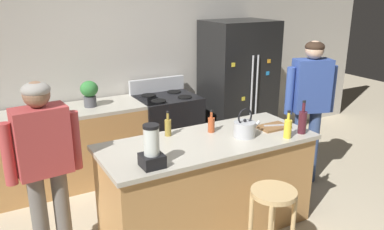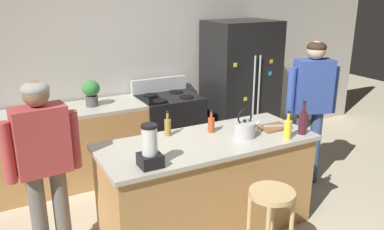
{
  "view_description": "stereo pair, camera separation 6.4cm",
  "coord_description": "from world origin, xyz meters",
  "px_view_note": "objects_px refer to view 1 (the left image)",
  "views": [
    {
      "loc": [
        -1.72,
        -2.8,
        2.2
      ],
      "look_at": [
        0.0,
        0.3,
        1.06
      ],
      "focal_mm": 36.8,
      "sensor_mm": 36.0,
      "label": 1
    },
    {
      "loc": [
        -1.66,
        -2.83,
        2.2
      ],
      "look_at": [
        0.0,
        0.3,
        1.06
      ],
      "focal_mm": 36.8,
      "sensor_mm": 36.0,
      "label": 2
    }
  ],
  "objects_px": {
    "person_by_sink_right": "(310,100)",
    "bottle_cooking_sauce": "(211,124)",
    "potted_plant": "(89,92)",
    "tea_kettle": "(245,128)",
    "chef_knife": "(275,125)",
    "bar_stool": "(273,209)",
    "cutting_board": "(273,127)",
    "person_by_island_left": "(44,158)",
    "stove_range": "(167,129)",
    "blender_appliance": "(152,149)",
    "bottle_soda": "(288,128)",
    "bottle_wine": "(302,121)",
    "kitchen_island": "(208,185)",
    "bottle_vinegar": "(168,127)",
    "refrigerator": "(238,87)"
  },
  "relations": [
    {
      "from": "bottle_cooking_sauce",
      "to": "tea_kettle",
      "type": "relative_size",
      "value": 0.78
    },
    {
      "from": "kitchen_island",
      "to": "bar_stool",
      "type": "bearing_deg",
      "value": -78.28
    },
    {
      "from": "tea_kettle",
      "to": "cutting_board",
      "type": "xyz_separation_m",
      "value": [
        0.38,
        0.05,
        -0.07
      ]
    },
    {
      "from": "kitchen_island",
      "to": "person_by_sink_right",
      "type": "height_order",
      "value": "person_by_sink_right"
    },
    {
      "from": "stove_range",
      "to": "bottle_wine",
      "type": "xyz_separation_m",
      "value": [
        0.54,
        -1.8,
        0.56
      ]
    },
    {
      "from": "bottle_wine",
      "to": "stove_range",
      "type": "bearing_deg",
      "value": 106.77
    },
    {
      "from": "potted_plant",
      "to": "bottle_vinegar",
      "type": "xyz_separation_m",
      "value": [
        0.37,
        -1.28,
        -0.09
      ]
    },
    {
      "from": "blender_appliance",
      "to": "bottle_vinegar",
      "type": "height_order",
      "value": "blender_appliance"
    },
    {
      "from": "person_by_sink_right",
      "to": "chef_knife",
      "type": "bearing_deg",
      "value": -157.88
    },
    {
      "from": "person_by_island_left",
      "to": "chef_knife",
      "type": "height_order",
      "value": "person_by_island_left"
    },
    {
      "from": "blender_appliance",
      "to": "stove_range",
      "type": "bearing_deg",
      "value": 61.49
    },
    {
      "from": "person_by_sink_right",
      "to": "refrigerator",
      "type": "bearing_deg",
      "value": 95.52
    },
    {
      "from": "stove_range",
      "to": "bottle_cooking_sauce",
      "type": "height_order",
      "value": "bottle_cooking_sauce"
    },
    {
      "from": "blender_appliance",
      "to": "bottle_soda",
      "type": "relative_size",
      "value": 1.32
    },
    {
      "from": "stove_range",
      "to": "potted_plant",
      "type": "bearing_deg",
      "value": 178.46
    },
    {
      "from": "bottle_vinegar",
      "to": "chef_knife",
      "type": "bearing_deg",
      "value": -16.85
    },
    {
      "from": "person_by_sink_right",
      "to": "bottle_cooking_sauce",
      "type": "distance_m",
      "value": 1.37
    },
    {
      "from": "person_by_island_left",
      "to": "potted_plant",
      "type": "xyz_separation_m",
      "value": [
        0.72,
        1.34,
        0.14
      ]
    },
    {
      "from": "refrigerator",
      "to": "chef_knife",
      "type": "bearing_deg",
      "value": -112.73
    },
    {
      "from": "person_by_island_left",
      "to": "chef_knife",
      "type": "relative_size",
      "value": 7.06
    },
    {
      "from": "potted_plant",
      "to": "bottle_wine",
      "type": "distance_m",
      "value": 2.36
    },
    {
      "from": "bottle_vinegar",
      "to": "person_by_island_left",
      "type": "bearing_deg",
      "value": -176.8
    },
    {
      "from": "potted_plant",
      "to": "tea_kettle",
      "type": "height_order",
      "value": "potted_plant"
    },
    {
      "from": "tea_kettle",
      "to": "refrigerator",
      "type": "bearing_deg",
      "value": 56.58
    },
    {
      "from": "person_by_island_left",
      "to": "bottle_cooking_sauce",
      "type": "bearing_deg",
      "value": -1.84
    },
    {
      "from": "person_by_island_left",
      "to": "bottle_vinegar",
      "type": "height_order",
      "value": "person_by_island_left"
    },
    {
      "from": "bar_stool",
      "to": "chef_knife",
      "type": "height_order",
      "value": "chef_knife"
    },
    {
      "from": "stove_range",
      "to": "person_by_island_left",
      "type": "bearing_deg",
      "value": -141.93
    },
    {
      "from": "potted_plant",
      "to": "person_by_island_left",
      "type": "bearing_deg",
      "value": -118.4
    },
    {
      "from": "tea_kettle",
      "to": "blender_appliance",
      "type": "bearing_deg",
      "value": -169.77
    },
    {
      "from": "bottle_wine",
      "to": "tea_kettle",
      "type": "bearing_deg",
      "value": 159.74
    },
    {
      "from": "bottle_soda",
      "to": "bottle_cooking_sauce",
      "type": "bearing_deg",
      "value": 138.73
    },
    {
      "from": "potted_plant",
      "to": "chef_knife",
      "type": "relative_size",
      "value": 1.36
    },
    {
      "from": "bottle_wine",
      "to": "chef_knife",
      "type": "height_order",
      "value": "bottle_wine"
    },
    {
      "from": "bottle_cooking_sauce",
      "to": "tea_kettle",
      "type": "bearing_deg",
      "value": -50.4
    },
    {
      "from": "refrigerator",
      "to": "chef_knife",
      "type": "xyz_separation_m",
      "value": [
        -0.64,
        -1.53,
        0.03
      ]
    },
    {
      "from": "potted_plant",
      "to": "bottle_soda",
      "type": "height_order",
      "value": "potted_plant"
    },
    {
      "from": "refrigerator",
      "to": "tea_kettle",
      "type": "height_order",
      "value": "refrigerator"
    },
    {
      "from": "person_by_island_left",
      "to": "bar_stool",
      "type": "height_order",
      "value": "person_by_island_left"
    },
    {
      "from": "stove_range",
      "to": "person_by_sink_right",
      "type": "height_order",
      "value": "person_by_sink_right"
    },
    {
      "from": "bottle_wine",
      "to": "bottle_soda",
      "type": "bearing_deg",
      "value": -173.4
    },
    {
      "from": "person_by_sink_right",
      "to": "bottle_cooking_sauce",
      "type": "bearing_deg",
      "value": -175.26
    },
    {
      "from": "stove_range",
      "to": "bottle_soda",
      "type": "height_order",
      "value": "bottle_soda"
    },
    {
      "from": "person_by_island_left",
      "to": "tea_kettle",
      "type": "height_order",
      "value": "person_by_island_left"
    },
    {
      "from": "stove_range",
      "to": "chef_knife",
      "type": "xyz_separation_m",
      "value": [
        0.43,
        -1.56,
        0.46
      ]
    },
    {
      "from": "bar_stool",
      "to": "cutting_board",
      "type": "distance_m",
      "value": 0.97
    },
    {
      "from": "tea_kettle",
      "to": "kitchen_island",
      "type": "bearing_deg",
      "value": 165.72
    },
    {
      "from": "kitchen_island",
      "to": "chef_knife",
      "type": "distance_m",
      "value": 0.88
    },
    {
      "from": "kitchen_island",
      "to": "bar_stool",
      "type": "xyz_separation_m",
      "value": [
        0.15,
        -0.73,
        0.09
      ]
    },
    {
      "from": "stove_range",
      "to": "tea_kettle",
      "type": "distance_m",
      "value": 1.69
    }
  ]
}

